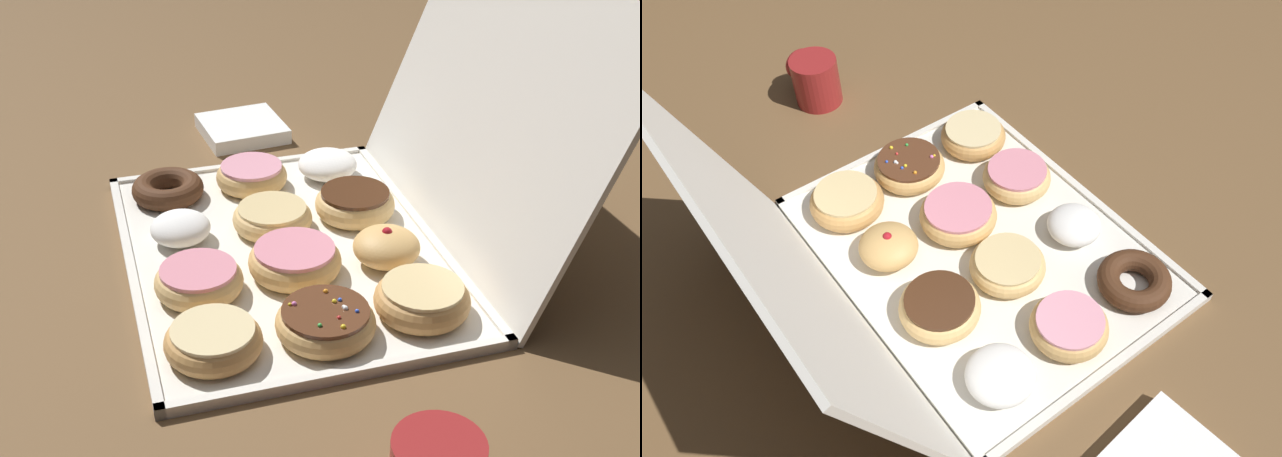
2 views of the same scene
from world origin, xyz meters
The scene contains 16 objects.
ground_plane centered at (0.00, 0.00, 0.00)m, with size 3.00×3.00×0.00m, color brown.
donut_box centered at (0.00, 0.00, 0.01)m, with size 0.55×0.42×0.01m.
box_lid_open centered at (0.00, 0.29, 0.19)m, with size 0.55×0.40×0.01m, color silver.
chocolate_cake_ring_donut_0 centered at (-0.19, -0.13, 0.03)m, with size 0.11×0.11×0.03m.
powdered_filled_donut_1 centered at (-0.06, -0.13, 0.03)m, with size 0.08×0.08×0.04m.
pink_frosted_donut_2 centered at (0.07, -0.13, 0.03)m, with size 0.11×0.11×0.04m.
glazed_ring_donut_3 centered at (0.19, -0.13, 0.03)m, with size 0.11×0.11×0.04m.
pink_frosted_donut_4 centered at (-0.19, 0.00, 0.03)m, with size 0.11×0.11×0.04m.
glazed_ring_donut_5 centered at (-0.06, 0.00, 0.03)m, with size 0.11×0.11×0.03m.
pink_frosted_donut_6 centered at (0.06, 0.00, 0.03)m, with size 0.12×0.12×0.04m.
sprinkle_donut_7 centered at (0.19, 0.00, 0.03)m, with size 0.12×0.12×0.04m.
powdered_filled_donut_8 centered at (-0.19, 0.12, 0.03)m, with size 0.09×0.09×0.04m.
chocolate_frosted_donut_9 centered at (-0.06, 0.12, 0.03)m, with size 0.12×0.12×0.04m.
jelly_filled_donut_10 centered at (0.07, 0.12, 0.03)m, with size 0.09×0.09×0.05m.
glazed_ring_donut_11 centered at (0.19, 0.12, 0.03)m, with size 0.12×0.12×0.04m.
coffee_mug centered at (0.47, 0.02, 0.05)m, with size 0.11×0.09×0.09m.
Camera 2 is at (-0.50, 0.41, 0.81)m, focal length 37.74 mm.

